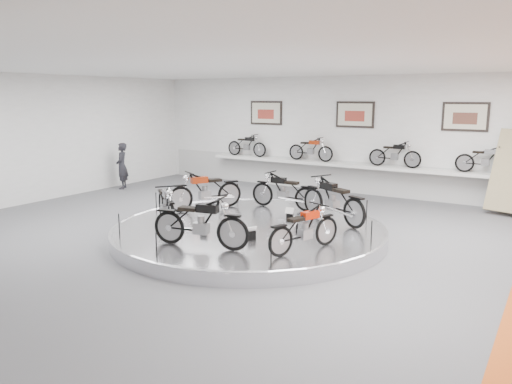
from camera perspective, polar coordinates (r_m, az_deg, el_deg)
The scene contains 22 objects.
floor at distance 11.63m, azimuth -1.60°, elevation -5.63°, with size 16.00×16.00×0.00m, color #515154.
ceiling at distance 11.17m, azimuth -1.72°, elevation 14.45°, with size 16.00×16.00×0.00m, color white.
wall_back at distance 17.47m, azimuth 11.20°, elevation 6.38°, with size 16.00×16.00×0.00m, color white.
wall_left at distance 16.98m, azimuth -24.90°, elevation 5.46°, with size 14.00×14.00×0.00m, color white.
dado_band at distance 17.61m, azimuth 11.00°, elevation 1.67°, with size 15.68×0.04×1.10m, color #BCBCBA.
display_platform at distance 11.83m, azimuth -0.80°, elevation -4.59°, with size 6.40×6.40×0.30m, color silver.
platform_rim at distance 11.79m, azimuth -0.81°, elevation -4.03°, with size 6.40×6.40×0.10m, color #B2B2BA.
shelf at distance 17.29m, azimuth 10.72°, elevation 3.02°, with size 11.00×0.55×0.10m, color silver.
poster_left at distance 18.92m, azimuth 1.16°, elevation 9.03°, with size 1.35×0.06×0.88m, color beige.
poster_center at distance 17.39m, azimuth 11.24°, elevation 8.67°, with size 1.35×0.06×0.88m, color beige.
poster_right at distance 16.48m, azimuth 22.79°, elevation 7.93°, with size 1.35×0.06×0.88m, color beige.
shelf_bike_a at distance 19.15m, azimuth -1.06°, elevation 5.20°, with size 1.22×0.42×0.73m, color black, non-canonical shape.
shelf_bike_b at distance 17.83m, azimuth 6.26°, elevation 4.72°, with size 1.22×0.42×0.73m, color maroon, non-canonical shape.
shelf_bike_c at distance 16.76m, azimuth 15.56°, elevation 4.00°, with size 1.22×0.42×0.73m, color black, non-canonical shape.
shelf_bike_d at distance 16.22m, azimuth 24.75°, elevation 3.19°, with size 1.22×0.42×0.73m, color #AAABAF, non-canonical shape.
bike_a at distance 12.17m, azimuth 8.80°, elevation -0.88°, with size 1.87×0.66×1.10m, color black, non-canonical shape.
bike_b at distance 13.51m, azimuth 3.18°, elevation 0.15°, with size 1.68×0.59×0.99m, color black, non-canonical shape.
bike_c at distance 13.44m, azimuth -5.80°, elevation 0.20°, with size 1.79×0.63×1.05m, color maroon, non-canonical shape.
bike_d at distance 11.85m, azimuth -10.21°, elevation -1.39°, with size 1.77×0.63×1.04m, color #AAABAF, non-canonical shape.
bike_e at distance 10.07m, azimuth -6.40°, elevation -3.43°, with size 1.79×0.63×1.05m, color black, non-canonical shape.
bike_f at distance 9.84m, azimuth 5.57°, elevation -4.18°, with size 1.55×0.55×0.91m, color #AA1E06, non-canonical shape.
visitor at distance 18.69m, azimuth -15.07°, elevation 2.89°, with size 0.61×0.40×1.67m, color black.
Camera 1 is at (6.16, -9.29, 3.30)m, focal length 35.00 mm.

